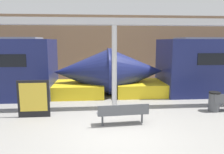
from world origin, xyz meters
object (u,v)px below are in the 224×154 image
at_px(bench_near, 123,112).
at_px(poster_board, 34,99).
at_px(support_column_near, 114,68).
at_px(trash_bin, 214,102).

height_order(bench_near, poster_board, poster_board).
relative_size(poster_board, support_column_near, 0.41).
xyz_separation_m(bench_near, support_column_near, (-0.13, 1.93, 1.34)).
relative_size(trash_bin, poster_board, 0.57).
height_order(poster_board, support_column_near, support_column_near).
relative_size(bench_near, support_column_near, 0.51).
relative_size(bench_near, trash_bin, 2.20).
bearing_deg(support_column_near, poster_board, -166.54).
xyz_separation_m(trash_bin, poster_board, (-7.54, -0.11, 0.33)).
bearing_deg(poster_board, trash_bin, 0.80).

